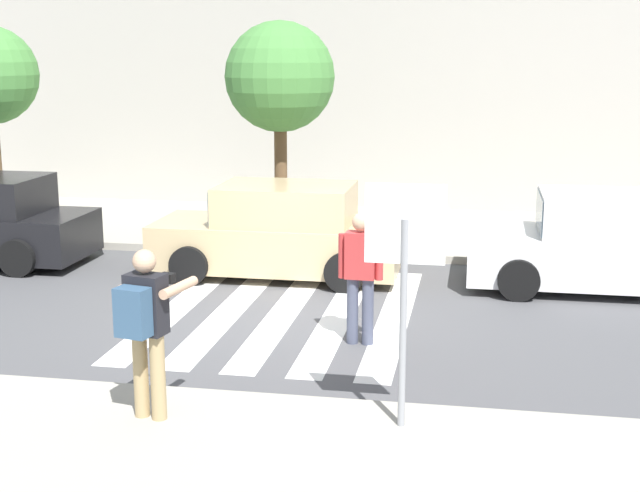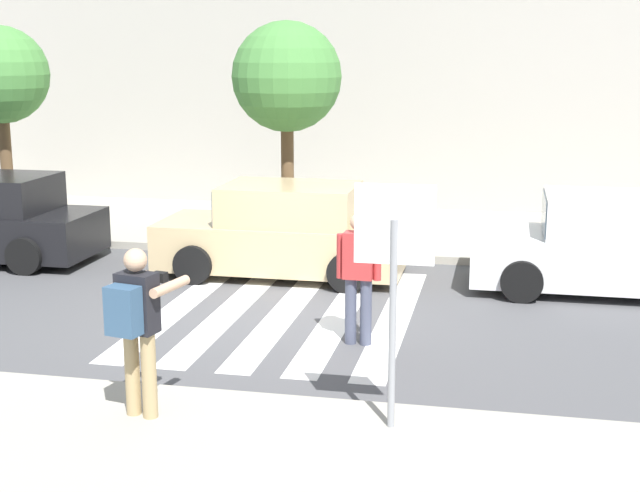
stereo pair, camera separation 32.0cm
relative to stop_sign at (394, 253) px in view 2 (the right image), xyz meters
The scene contains 15 objects.
ground_plane 4.68m from the stop_sign, 118.60° to the left, with size 120.00×120.00×0.00m, color #4C4C4F.
sidewalk_far 10.14m from the stop_sign, 101.88° to the left, with size 60.00×4.80×0.14m, color #9E998C.
building_facade_far 14.45m from the stop_sign, 98.25° to the left, with size 56.00×4.00×7.73m, color #ADA89E.
crosswalk_stripe_0 5.71m from the stop_sign, 132.64° to the left, with size 0.44×5.20×0.01m, color silver.
crosswalk_stripe_1 5.23m from the stop_sign, 125.73° to the left, with size 0.44×5.20×0.01m, color silver.
crosswalk_stripe_2 4.85m from the stop_sign, 117.37° to the left, with size 0.44×5.20×0.01m, color silver.
crosswalk_stripe_3 4.56m from the stop_sign, 107.54° to the left, with size 0.44×5.20×0.01m, color silver.
crosswalk_stripe_4 4.41m from the stop_sign, 96.53° to the left, with size 0.44×5.20×0.01m, color silver.
stop_sign is the anchor object (origin of this frame).
photographer_with_backpack 2.60m from the stop_sign, behind, with size 0.69×0.92×1.72m.
pedestrian_crossing 3.03m from the stop_sign, 105.77° to the left, with size 0.58×0.26×1.72m.
parked_car_tan 6.70m from the stop_sign, 113.10° to the left, with size 4.10×1.92×1.55m.
parked_car_white 6.71m from the stop_sign, 66.62° to the left, with size 4.10×1.92×1.55m.
street_tree_west 12.15m from the stop_sign, 137.47° to the left, with size 1.93×1.93×4.07m.
street_tree_center 8.66m from the stop_sign, 110.55° to the left, with size 2.02×2.02×4.11m.
Camera 2 is at (3.03, -11.87, 3.76)m, focal length 50.00 mm.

